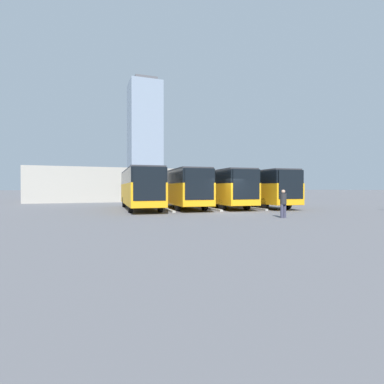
% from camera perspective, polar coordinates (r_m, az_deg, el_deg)
% --- Properties ---
extents(ground_plane, '(600.00, 600.00, 0.00)m').
position_cam_1_polar(ground_plane, '(22.22, 7.12, -3.91)').
color(ground_plane, '#5B5B60').
extents(bus_0, '(3.20, 11.26, 3.36)m').
position_cam_1_polar(bus_0, '(29.38, 12.17, 0.86)').
color(bus_0, orange).
rests_on(bus_0, ground_plane).
extents(curb_divider_0, '(0.64, 6.24, 0.15)m').
position_cam_1_polar(curb_divider_0, '(27.06, 10.71, -2.93)').
color(curb_divider_0, '#9E9E99').
rests_on(curb_divider_0, ground_plane).
extents(bus_1, '(3.20, 11.26, 3.36)m').
position_cam_1_polar(bus_1, '(28.03, 5.20, 0.88)').
color(bus_1, orange).
rests_on(bus_1, ground_plane).
extents(curb_divider_1, '(0.64, 6.24, 0.15)m').
position_cam_1_polar(curb_divider_1, '(25.82, 3.04, -3.09)').
color(curb_divider_1, '#9E9E99').
rests_on(curb_divider_1, ground_plane).
extents(bus_2, '(3.20, 11.26, 3.36)m').
position_cam_1_polar(bus_2, '(26.89, -2.19, 0.89)').
color(bus_2, orange).
rests_on(bus_2, ground_plane).
extents(curb_divider_2, '(0.64, 6.24, 0.15)m').
position_cam_1_polar(curb_divider_2, '(24.85, -5.08, -3.24)').
color(curb_divider_2, '#9E9E99').
rests_on(curb_divider_2, ground_plane).
extents(bus_3, '(3.20, 11.26, 3.36)m').
position_cam_1_polar(bus_3, '(25.73, -9.88, 0.89)').
color(bus_3, orange).
rests_on(bus_3, ground_plane).
extents(pedestrian, '(0.42, 0.42, 1.70)m').
position_cam_1_polar(pedestrian, '(18.87, 16.99, -1.97)').
color(pedestrian, '#38384C').
rests_on(pedestrian, ground_plane).
extents(station_building, '(33.61, 16.76, 4.47)m').
position_cam_1_polar(station_building, '(47.15, -7.73, 1.27)').
color(station_building, '#A8A399').
rests_on(station_building, ground_plane).
extents(office_tower, '(18.43, 18.43, 66.92)m').
position_cam_1_polar(office_tower, '(183.67, -8.99, 10.43)').
color(office_tower, '#7F8EA3').
rests_on(office_tower, ground_plane).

